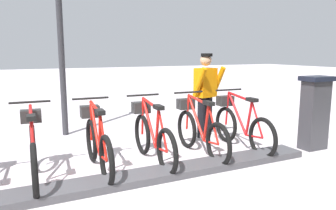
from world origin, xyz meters
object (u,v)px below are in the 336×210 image
object	(u,v)px
bike_docked_2	(152,135)
payment_kiosk	(315,112)
bike_docked_0	(240,125)
bike_docked_1	(199,129)
bike_docked_4	(33,149)
lamp_post	(59,0)
worker_near_rack	(206,92)
bike_docked_3	(97,142)

from	to	relation	value
bike_docked_2	payment_kiosk	bearing A→B (deg)	-101.43
bike_docked_0	bike_docked_2	xyz separation A→B (m)	(0.00, 1.69, 0.00)
bike_docked_0	bike_docked_2	size ratio (longest dim) A/B	1.00
bike_docked_1	bike_docked_4	world-z (taller)	same
bike_docked_0	lamp_post	bearing A→B (deg)	48.99
bike_docked_4	lamp_post	size ratio (longest dim) A/B	0.42
bike_docked_0	payment_kiosk	bearing A→B (deg)	-116.62
bike_docked_0	lamp_post	size ratio (longest dim) A/B	0.42
payment_kiosk	bike_docked_1	world-z (taller)	payment_kiosk
payment_kiosk	lamp_post	xyz separation A→B (m)	(2.88, 3.79, 2.02)
bike_docked_0	bike_docked_4	xyz separation A→B (m)	(0.00, 3.37, 0.00)
bike_docked_1	worker_near_rack	distance (m)	1.20
payment_kiosk	lamp_post	world-z (taller)	lamp_post
bike_docked_2	bike_docked_3	xyz separation A→B (m)	(0.00, 0.84, 0.00)
bike_docked_1	bike_docked_3	bearing A→B (deg)	90.00
bike_docked_2	bike_docked_4	size ratio (longest dim) A/B	1.00
bike_docked_1	worker_near_rack	bearing A→B (deg)	-37.24
bike_docked_1	worker_near_rack	world-z (taller)	worker_near_rack
bike_docked_0	worker_near_rack	distance (m)	1.01
payment_kiosk	bike_docked_3	size ratio (longest dim) A/B	0.74
bike_docked_2	bike_docked_3	world-z (taller)	same
bike_docked_2	lamp_post	distance (m)	3.36
lamp_post	bike_docked_1	bearing A→B (deg)	-141.90
payment_kiosk	bike_docked_3	xyz separation A→B (m)	(0.57, 3.67, -0.24)
bike_docked_2	lamp_post	bearing A→B (deg)	22.69
payment_kiosk	bike_docked_4	distance (m)	4.55
bike_docked_2	lamp_post	world-z (taller)	lamp_post
payment_kiosk	worker_near_rack	distance (m)	1.97
bike_docked_1	bike_docked_2	distance (m)	0.84
bike_docked_0	bike_docked_3	xyz separation A→B (m)	(0.00, 2.53, 0.00)
lamp_post	bike_docked_3	bearing A→B (deg)	-177.00
bike_docked_0	bike_docked_1	distance (m)	0.84
lamp_post	worker_near_rack	bearing A→B (deg)	-120.03
payment_kiosk	bike_docked_3	world-z (taller)	payment_kiosk
bike_docked_3	worker_near_rack	world-z (taller)	worker_near_rack
payment_kiosk	bike_docked_1	size ratio (longest dim) A/B	0.74
bike_docked_4	bike_docked_1	bearing A→B (deg)	-90.00
bike_docked_1	payment_kiosk	bearing A→B (deg)	-106.08
bike_docked_0	bike_docked_2	distance (m)	1.69
lamp_post	bike_docked_4	bearing A→B (deg)	162.60
bike_docked_0	bike_docked_4	distance (m)	3.37
bike_docked_3	bike_docked_4	bearing A→B (deg)	90.00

